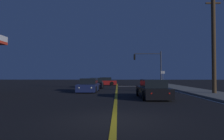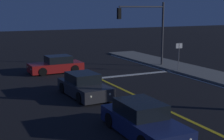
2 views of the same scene
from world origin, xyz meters
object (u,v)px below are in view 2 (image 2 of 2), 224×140
(traffic_signal_near_right, at_px, (147,24))
(car_mid_block_navy, at_px, (143,121))
(car_following_oncoming_red, at_px, (56,65))
(street_sign_corner, at_px, (179,52))
(car_distant_tail_charcoal, at_px, (84,86))

(traffic_signal_near_right, bearing_deg, car_mid_block_navy, 57.68)
(car_following_oncoming_red, bearing_deg, traffic_signal_near_right, -100.98)
(car_mid_block_navy, height_order, traffic_signal_near_right, traffic_signal_near_right)
(car_following_oncoming_red, xyz_separation_m, street_sign_corner, (9.01, -4.09, 1.01))
(car_following_oncoming_red, height_order, street_sign_corner, street_sign_corner)
(car_distant_tail_charcoal, bearing_deg, traffic_signal_near_right, -144.77)
(street_sign_corner, bearing_deg, car_mid_block_navy, -133.08)
(car_mid_block_navy, relative_size, traffic_signal_near_right, 0.81)
(traffic_signal_near_right, xyz_separation_m, street_sign_corner, (1.36, -2.80, -2.20))
(car_following_oncoming_red, xyz_separation_m, car_mid_block_navy, (-0.66, -14.44, 0.00))
(traffic_signal_near_right, bearing_deg, car_following_oncoming_red, -9.55)
(car_following_oncoming_red, bearing_deg, street_sign_corner, -115.83)
(street_sign_corner, bearing_deg, car_distant_tail_charcoal, -159.16)
(car_distant_tail_charcoal, height_order, car_mid_block_navy, same)
(car_distant_tail_charcoal, distance_m, car_following_oncoming_red, 7.78)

